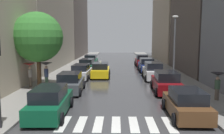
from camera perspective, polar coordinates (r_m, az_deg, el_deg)
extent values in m
cube|color=#39393B|center=(32.10, 1.18, -0.56)|extent=(28.00, 72.00, 0.04)
cube|color=gray|center=(32.75, -10.27, -0.35)|extent=(3.00, 72.00, 0.15)
cube|color=gray|center=(32.73, 12.63, -0.41)|extent=(3.00, 72.00, 0.15)
cube|color=silver|center=(12.30, -12.02, -13.62)|extent=(0.45, 2.20, 0.01)
cube|color=silver|center=(12.14, -7.76, -13.82)|extent=(0.45, 2.20, 0.01)
cube|color=silver|center=(12.03, -3.40, -13.96)|extent=(0.45, 2.20, 0.01)
cube|color=silver|center=(12.00, 1.03, -14.01)|extent=(0.45, 2.20, 0.01)
cube|color=silver|center=(12.03, 5.45, -13.99)|extent=(0.45, 2.20, 0.01)
cube|color=silver|center=(12.12, 9.82, -13.89)|extent=(0.45, 2.20, 0.01)
cube|color=silver|center=(12.29, 14.10, -13.71)|extent=(0.45, 2.20, 0.01)
cube|color=#564C47|center=(54.87, -10.69, 14.22)|extent=(6.00, 19.54, 22.19)
cube|color=#0C4C2D|center=(13.56, -15.00, -9.13)|extent=(1.94, 4.63, 0.82)
cube|color=black|center=(13.16, -15.36, -6.29)|extent=(1.65, 2.57, 0.67)
cylinder|color=black|center=(15.27, -16.84, -8.39)|extent=(0.24, 0.65, 0.64)
cylinder|color=black|center=(14.88, -10.17, -8.60)|extent=(0.24, 0.65, 0.64)
cylinder|color=black|center=(12.53, -20.73, -12.03)|extent=(0.24, 0.65, 0.64)
cylinder|color=black|center=(12.05, -12.56, -12.50)|extent=(0.24, 0.65, 0.64)
cube|color=#474C51|center=(18.79, -10.30, -4.47)|extent=(1.96, 4.09, 0.79)
cube|color=black|center=(18.46, -10.46, -2.41)|extent=(1.68, 2.27, 0.65)
cylinder|color=black|center=(20.29, -12.21, -4.37)|extent=(0.24, 0.65, 0.64)
cylinder|color=black|center=(20.00, -7.02, -4.43)|extent=(0.24, 0.65, 0.64)
cylinder|color=black|center=(17.75, -13.96, -6.09)|extent=(0.24, 0.65, 0.64)
cylinder|color=black|center=(17.42, -8.03, -6.21)|extent=(0.24, 0.65, 0.64)
cube|color=silver|center=(24.79, -7.60, -1.60)|extent=(1.98, 4.51, 0.77)
cube|color=black|center=(24.47, -7.73, -0.06)|extent=(1.67, 2.51, 0.63)
cylinder|color=black|center=(26.42, -8.85, -1.60)|extent=(0.25, 0.65, 0.64)
cylinder|color=black|center=(26.09, -5.04, -1.65)|extent=(0.25, 0.65, 0.64)
cylinder|color=black|center=(23.62, -10.41, -2.69)|extent=(0.25, 0.65, 0.64)
cylinder|color=black|center=(23.24, -6.16, -2.77)|extent=(0.25, 0.65, 0.64)
cube|color=#0C4C2D|center=(30.28, -6.13, 0.08)|extent=(2.02, 4.82, 0.81)
cube|color=black|center=(29.96, -6.23, 1.42)|extent=(1.71, 2.68, 0.66)
cylinder|color=black|center=(32.00, -7.22, -0.02)|extent=(0.25, 0.65, 0.64)
cylinder|color=black|center=(31.70, -4.03, -0.05)|extent=(0.25, 0.65, 0.64)
cylinder|color=black|center=(28.97, -8.42, -0.81)|extent=(0.25, 0.65, 0.64)
cylinder|color=black|center=(28.63, -4.89, -0.85)|extent=(0.25, 0.65, 0.64)
cube|color=#0C4C2D|center=(35.51, -5.27, 1.20)|extent=(1.90, 4.63, 0.88)
cube|color=black|center=(35.20, -5.32, 2.46)|extent=(1.65, 2.56, 0.72)
cylinder|color=black|center=(37.14, -6.43, 1.00)|extent=(0.23, 0.64, 0.64)
cylinder|color=black|center=(36.97, -3.62, 1.00)|extent=(0.23, 0.64, 0.64)
cylinder|color=black|center=(34.14, -7.04, 0.44)|extent=(0.23, 0.64, 0.64)
cylinder|color=black|center=(33.95, -3.98, 0.44)|extent=(0.23, 0.64, 0.64)
cube|color=brown|center=(13.49, 17.89, -9.43)|extent=(1.87, 4.09, 0.78)
cube|color=black|center=(13.12, 18.25, -6.72)|extent=(1.63, 2.26, 0.64)
cylinder|color=black|center=(14.60, 12.93, -8.98)|extent=(0.23, 0.64, 0.64)
cylinder|color=black|center=(15.05, 19.82, -8.74)|extent=(0.23, 0.64, 0.64)
cylinder|color=black|center=(12.11, 15.37, -12.49)|extent=(0.23, 0.64, 0.64)
cylinder|color=black|center=(12.65, 23.59, -11.99)|extent=(0.23, 0.64, 0.64)
cube|color=maroon|center=(19.08, 13.23, -4.30)|extent=(2.03, 4.59, 0.84)
cube|color=black|center=(18.72, 13.42, -2.16)|extent=(1.74, 2.55, 0.68)
cylinder|color=black|center=(20.45, 9.90, -4.22)|extent=(0.24, 0.65, 0.64)
cylinder|color=black|center=(20.75, 15.06, -4.20)|extent=(0.24, 0.65, 0.64)
cylinder|color=black|center=(17.55, 11.02, -6.17)|extent=(0.24, 0.65, 0.64)
cylinder|color=black|center=(17.90, 17.00, -6.09)|extent=(0.24, 0.65, 0.64)
cube|color=silver|center=(24.78, 10.12, -1.50)|extent=(1.85, 4.77, 0.90)
cube|color=black|center=(24.44, 10.24, 0.31)|extent=(1.61, 2.63, 0.74)
cylinder|color=black|center=(26.25, 7.70, -1.63)|extent=(0.23, 0.64, 0.64)
cylinder|color=black|center=(26.49, 11.55, -1.64)|extent=(0.23, 0.64, 0.64)
cylinder|color=black|center=(23.18, 8.46, -2.83)|extent=(0.23, 0.64, 0.64)
cylinder|color=black|center=(23.45, 12.81, -2.82)|extent=(0.23, 0.64, 0.64)
cube|color=navy|center=(30.25, 8.52, 0.08)|extent=(1.83, 4.54, 0.86)
cube|color=black|center=(29.94, 8.60, 1.50)|extent=(1.60, 2.50, 0.70)
cylinder|color=black|center=(31.67, 6.57, -0.09)|extent=(0.22, 0.64, 0.64)
cylinder|color=black|center=(31.88, 9.80, -0.10)|extent=(0.22, 0.64, 0.64)
cylinder|color=black|center=(28.72, 7.08, -0.86)|extent=(0.22, 0.64, 0.64)
cylinder|color=black|center=(28.95, 10.63, -0.86)|extent=(0.22, 0.64, 0.64)
cube|color=maroon|center=(36.08, 7.39, 1.26)|extent=(1.83, 4.03, 0.87)
cube|color=black|center=(35.80, 7.44, 2.49)|extent=(1.60, 2.22, 0.71)
cylinder|color=black|center=(37.33, 5.78, 1.04)|extent=(0.23, 0.64, 0.64)
cylinder|color=black|center=(37.53, 8.51, 1.03)|extent=(0.23, 0.64, 0.64)
cylinder|color=black|center=(34.71, 6.15, 0.56)|extent=(0.23, 0.64, 0.64)
cylinder|color=black|center=(34.92, 9.09, 0.55)|extent=(0.23, 0.64, 0.64)
cube|color=yellow|center=(25.64, -2.83, -1.22)|extent=(1.90, 4.50, 0.80)
cube|color=black|center=(25.32, -2.87, 0.33)|extent=(1.66, 2.48, 0.65)
cube|color=#F2EDCC|center=(25.27, -2.88, 1.27)|extent=(0.20, 0.36, 0.18)
cylinder|color=black|center=(27.20, -4.59, -1.28)|extent=(0.23, 0.64, 0.64)
cylinder|color=black|center=(27.10, -0.69, -1.29)|extent=(0.23, 0.64, 0.64)
cylinder|color=black|center=(24.29, -5.21, -2.32)|extent=(0.23, 0.64, 0.64)
cylinder|color=black|center=(24.18, -0.85, -2.34)|extent=(0.23, 0.64, 0.64)
cylinder|color=brown|center=(21.01, -19.63, -3.52)|extent=(0.28, 0.28, 0.85)
cylinder|color=gray|center=(20.89, -19.72, -1.46)|extent=(0.36, 0.36, 0.68)
sphere|color=tan|center=(20.83, -19.77, -0.17)|extent=(0.27, 0.27, 0.27)
cone|color=red|center=(20.79, -19.81, 0.63)|extent=(1.01, 1.01, 0.20)
cylinder|color=#333338|center=(20.84, -19.76, -0.41)|extent=(0.02, 0.02, 0.77)
cylinder|color=#38513D|center=(20.52, -15.97, -3.60)|extent=(0.28, 0.28, 0.88)
cylinder|color=navy|center=(20.39, -16.05, -1.43)|extent=(0.36, 0.36, 0.69)
sphere|color=tan|center=(20.32, -16.10, -0.08)|extent=(0.27, 0.27, 0.27)
cone|color=black|center=(20.29, -16.13, 0.76)|extent=(1.02, 1.02, 0.20)
cylinder|color=#333338|center=(20.33, -16.09, -0.34)|extent=(0.02, 0.02, 0.78)
cylinder|color=brown|center=(17.26, 24.65, -6.21)|extent=(0.28, 0.28, 0.76)
cylinder|color=#38513D|center=(17.12, 24.77, -3.98)|extent=(0.36, 0.36, 0.61)
sphere|color=tan|center=(17.05, 24.85, -2.58)|extent=(0.24, 0.24, 0.24)
cone|color=black|center=(17.01, 24.90, -1.64)|extent=(0.94, 0.94, 0.20)
cylinder|color=#333338|center=(17.06, 24.83, -2.81)|extent=(0.02, 0.02, 0.71)
cylinder|color=#513823|center=(20.67, -17.69, -1.34)|extent=(0.36, 0.36, 2.47)
sphere|color=#31732C|center=(20.46, -18.02, 7.11)|extent=(4.24, 4.24, 4.24)
cylinder|color=#595B60|center=(22.92, 15.21, 4.06)|extent=(0.16, 0.16, 6.04)
ellipsoid|color=beige|center=(22.97, 15.48, 11.98)|extent=(0.60, 0.28, 0.24)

